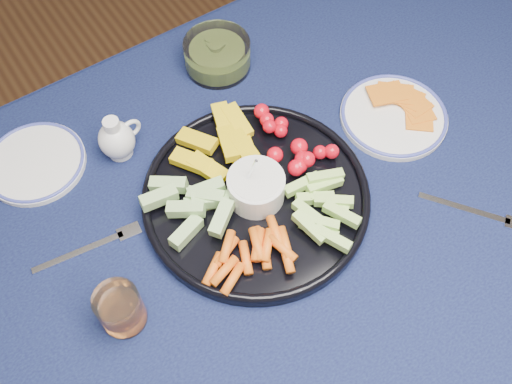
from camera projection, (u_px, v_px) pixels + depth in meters
dining_table at (323, 231)px, 1.06m from camera, size 1.67×1.07×0.75m
crudite_platter at (255, 195)px, 0.97m from camera, size 0.39×0.39×0.13m
creamer_pitcher at (117, 139)px, 1.01m from camera, size 0.08×0.07×0.09m
pickle_bowl at (217, 56)px, 1.13m from camera, size 0.13×0.13×0.06m
cheese_plate at (394, 115)px, 1.08m from camera, size 0.20×0.20×0.02m
juice_tumbler at (121, 310)px, 0.85m from camera, size 0.07×0.07×0.08m
fork_left at (97, 245)px, 0.94m from camera, size 0.18×0.04×0.00m
fork_right at (482, 214)px, 0.97m from camera, size 0.12×0.16×0.00m
side_plate_extra at (35, 162)px, 1.02m from camera, size 0.18×0.18×0.01m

